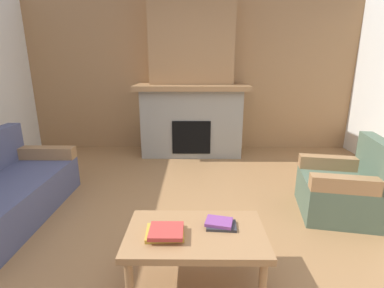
# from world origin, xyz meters

# --- Properties ---
(ground) EXTENTS (9.00, 9.00, 0.00)m
(ground) POSITION_xyz_m (0.00, 0.00, 0.00)
(ground) COLOR olive
(wall_back_wood_panel) EXTENTS (6.00, 0.12, 2.70)m
(wall_back_wood_panel) POSITION_xyz_m (0.00, 3.00, 1.35)
(wall_back_wood_panel) COLOR #997047
(wall_back_wood_panel) RESTS_ON ground
(fireplace) EXTENTS (1.90, 0.82, 2.70)m
(fireplace) POSITION_xyz_m (0.00, 2.62, 1.16)
(fireplace) COLOR gray
(fireplace) RESTS_ON ground
(armchair) EXTENTS (0.88, 0.88, 0.85)m
(armchair) POSITION_xyz_m (1.66, 0.43, 0.29)
(armchair) COLOR #4C604C
(armchair) RESTS_ON ground
(coffee_table) EXTENTS (1.00, 0.60, 0.43)m
(coffee_table) POSITION_xyz_m (0.06, -0.59, 0.38)
(coffee_table) COLOR #997047
(coffee_table) RESTS_ON ground
(book_stack_near_edge) EXTENTS (0.28, 0.25, 0.06)m
(book_stack_near_edge) POSITION_xyz_m (-0.15, -0.64, 0.46)
(book_stack_near_edge) COLOR gold
(book_stack_near_edge) RESTS_ON coffee_table
(book_stack_center) EXTENTS (0.24, 0.18, 0.04)m
(book_stack_center) POSITION_xyz_m (0.24, -0.52, 0.45)
(book_stack_center) COLOR #2D2D33
(book_stack_center) RESTS_ON coffee_table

